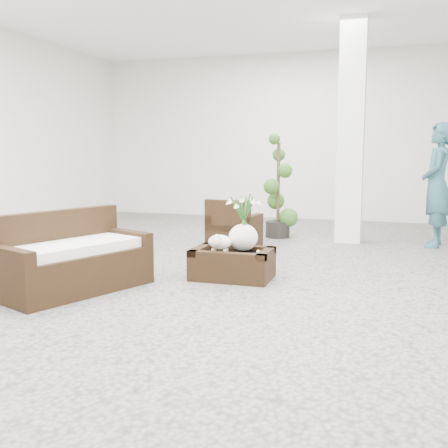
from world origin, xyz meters
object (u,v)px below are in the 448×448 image
(armchair, at_px, (235,223))
(topiary, at_px, (278,187))
(loveseat, at_px, (74,252))
(coffee_table, at_px, (232,265))

(armchair, xyz_separation_m, topiary, (0.44, 1.12, 0.48))
(loveseat, bearing_deg, coffee_table, -32.46)
(coffee_table, relative_size, loveseat, 0.58)
(coffee_table, distance_m, armchair, 2.03)
(coffee_table, distance_m, loveseat, 1.77)
(armchair, xyz_separation_m, loveseat, (-0.89, -2.96, 0.04))
(loveseat, distance_m, topiary, 4.32)
(loveseat, xyz_separation_m, topiary, (1.32, 4.09, 0.44))
(armchair, bearing_deg, loveseat, 78.80)
(coffee_table, height_order, topiary, topiary)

